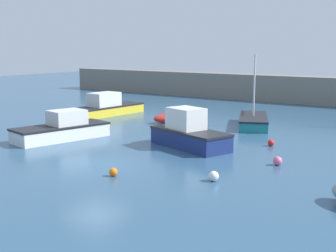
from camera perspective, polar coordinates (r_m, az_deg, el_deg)
name	(u,v)px	position (r m, az deg, el deg)	size (l,w,h in m)	color
ground_plane	(96,167)	(22.15, -8.82, -4.98)	(120.00, 120.00, 0.20)	#2D5170
harbor_breakwater	(306,90)	(47.15, 16.46, 4.25)	(58.86, 2.48, 2.61)	slate
cabin_cruiser_white	(107,107)	(37.88, -7.43, 2.33)	(2.45, 6.53, 1.83)	yellow
sailboat_short_mast	(253,121)	(32.79, 10.35, 0.64)	(4.02, 5.75, 4.96)	teal
motorboat_with_cabin	(63,129)	(28.47, -12.73, -0.34)	(3.22, 6.03, 1.71)	white
open_tender_yellow	(171,118)	(33.71, 0.43, 1.01)	(2.54, 3.19, 0.74)	red
motorboat_grey_hull	(189,133)	(25.54, 2.56, -0.87)	(5.20, 3.30, 2.15)	navy
mooring_buoy_orange	(113,172)	(20.13, -6.68, -5.60)	(0.36, 0.36, 0.36)	orange
mooring_buoy_red	(271,143)	(26.52, 12.44, -2.02)	(0.37, 0.37, 0.37)	red
mooring_buoy_pink	(278,161)	(22.37, 13.22, -4.16)	(0.42, 0.42, 0.42)	#EA668C
mooring_buoy_white	(214,176)	(19.36, 5.58, -6.10)	(0.43, 0.43, 0.43)	white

